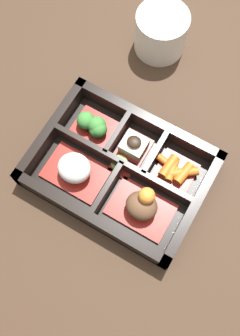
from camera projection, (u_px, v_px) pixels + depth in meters
ground_plane at (120, 173)px, 0.62m from camera, size 3.00×3.00×0.00m
bento_base at (120, 172)px, 0.61m from camera, size 0.26×0.19×0.01m
bento_rim at (121, 168)px, 0.60m from camera, size 0.26×0.19×0.04m
bowl_stew at (142, 206)px, 0.57m from camera, size 0.09×0.07×0.06m
bowl_rice at (75, 169)px, 0.59m from camera, size 0.09×0.07×0.04m
bowl_carrots at (176, 170)px, 0.60m from camera, size 0.07×0.05×0.02m
bowl_tofu at (135, 147)px, 0.61m from camera, size 0.05×0.05×0.03m
bowl_greens at (94, 126)px, 0.61m from camera, size 0.06×0.05×0.03m
bowl_pickles at (120, 165)px, 0.60m from camera, size 0.04×0.03×0.01m
tea_cup at (161, 32)px, 0.66m from camera, size 0.09×0.09×0.07m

